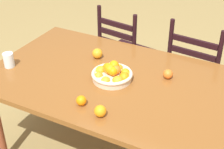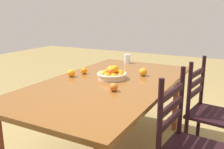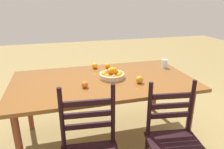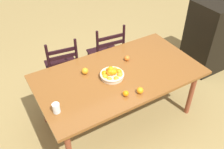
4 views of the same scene
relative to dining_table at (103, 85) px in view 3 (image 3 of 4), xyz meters
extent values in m
plane|color=olive|center=(0.00, 0.00, -0.68)|extent=(12.00, 12.00, 0.00)
cube|color=brown|center=(0.00, 0.00, 0.05)|extent=(1.94, 1.06, 0.04)
cylinder|color=brown|center=(-0.85, -0.42, -0.32)|extent=(0.06, 0.06, 0.71)
cylinder|color=brown|center=(0.85, -0.42, -0.32)|extent=(0.06, 0.06, 0.71)
cylinder|color=brown|center=(-0.85, 0.42, -0.32)|extent=(0.06, 0.06, 0.71)
cylinder|color=brown|center=(0.85, 0.42, -0.32)|extent=(0.06, 0.06, 0.71)
cylinder|color=black|center=(0.47, 0.63, 0.02)|extent=(0.04, 0.04, 0.53)
cylinder|color=black|center=(0.07, 0.67, 0.02)|extent=(0.04, 0.04, 0.53)
cube|color=black|center=(0.27, 0.65, -0.06)|extent=(0.37, 0.06, 0.04)
cube|color=black|center=(0.27, 0.65, 0.04)|extent=(0.37, 0.06, 0.04)
cube|color=black|center=(0.27, 0.65, 0.14)|extent=(0.37, 0.06, 0.04)
cube|color=black|center=(-0.40, 0.87, -0.23)|extent=(0.48, 0.48, 0.03)
cylinder|color=black|center=(-0.25, 0.67, 0.02)|extent=(0.04, 0.04, 0.48)
cylinder|color=black|center=(-0.61, 0.72, 0.02)|extent=(0.04, 0.04, 0.48)
cube|color=black|center=(-0.43, 0.69, -0.05)|extent=(0.33, 0.07, 0.04)
cube|color=black|center=(-0.43, 0.69, 0.04)|extent=(0.33, 0.07, 0.04)
cube|color=black|center=(-0.43, 0.69, 0.13)|extent=(0.33, 0.07, 0.04)
cylinder|color=beige|center=(-0.11, -0.02, 0.09)|extent=(0.26, 0.26, 0.05)
torus|color=beige|center=(-0.11, -0.02, 0.11)|extent=(0.28, 0.28, 0.02)
sphere|color=orange|center=(-0.02, -0.02, 0.11)|extent=(0.07, 0.07, 0.07)
sphere|color=orange|center=(-0.04, 0.04, 0.10)|extent=(0.07, 0.07, 0.07)
sphere|color=orange|center=(-0.10, 0.07, 0.10)|extent=(0.07, 0.07, 0.07)
sphere|color=orange|center=(-0.17, 0.04, 0.11)|extent=(0.07, 0.07, 0.07)
sphere|color=orange|center=(-0.20, -0.01, 0.11)|extent=(0.07, 0.07, 0.07)
sphere|color=orange|center=(-0.18, -0.08, 0.10)|extent=(0.06, 0.06, 0.06)
sphere|color=orange|center=(-0.11, -0.11, 0.10)|extent=(0.06, 0.06, 0.06)
sphere|color=orange|center=(-0.04, -0.07, 0.11)|extent=(0.07, 0.07, 0.07)
sphere|color=orange|center=(-0.11, 0.01, 0.16)|extent=(0.07, 0.07, 0.07)
sphere|color=orange|center=(-0.14, -0.02, 0.15)|extent=(0.06, 0.06, 0.06)
sphere|color=orange|center=(-0.08, -0.01, 0.15)|extent=(0.06, 0.06, 0.06)
sphere|color=orange|center=(-0.12, -0.03, 0.15)|extent=(0.06, 0.06, 0.06)
sphere|color=orange|center=(-0.11, -0.03, 0.15)|extent=(0.07, 0.07, 0.07)
sphere|color=orange|center=(-0.14, -0.01, 0.14)|extent=(0.07, 0.07, 0.07)
sphere|color=orange|center=(-0.09, -0.04, 0.15)|extent=(0.06, 0.06, 0.06)
sphere|color=orange|center=(0.01, -0.40, 0.10)|extent=(0.07, 0.07, 0.07)
sphere|color=orange|center=(0.22, 0.17, 0.10)|extent=(0.07, 0.07, 0.07)
sphere|color=orange|center=(-0.34, 0.20, 0.10)|extent=(0.08, 0.08, 0.08)
sphere|color=orange|center=(-0.14, -0.36, 0.10)|extent=(0.06, 0.06, 0.06)
cylinder|color=silver|center=(-0.85, -0.20, 0.12)|extent=(0.07, 0.07, 0.11)
camera|label=1|loc=(0.78, -1.72, 1.30)|focal=53.86mm
camera|label=2|loc=(1.89, 1.05, 0.67)|focal=40.18mm
camera|label=3|loc=(0.47, 2.09, 0.90)|focal=33.81mm
camera|label=4|loc=(-1.23, -1.91, 1.88)|focal=39.84mm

